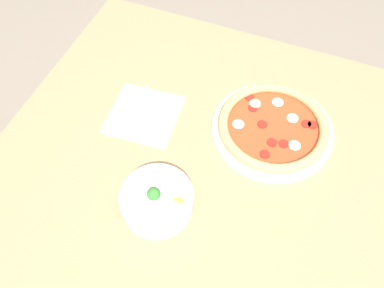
# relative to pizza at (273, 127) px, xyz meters

# --- Properties ---
(ground_plane) EXTENTS (8.00, 8.00, 0.00)m
(ground_plane) POSITION_rel_pizza_xyz_m (0.15, 0.17, -0.75)
(ground_plane) COLOR gray
(dining_table) EXTENTS (1.04, 1.03, 0.74)m
(dining_table) POSITION_rel_pizza_xyz_m (0.15, 0.17, -0.12)
(dining_table) COLOR tan
(dining_table) RESTS_ON ground_plane
(pizza) EXTENTS (0.32, 0.32, 0.04)m
(pizza) POSITION_rel_pizza_xyz_m (0.00, 0.00, 0.00)
(pizza) COLOR white
(pizza) RESTS_ON dining_table
(bowl) EXTENTS (0.17, 0.17, 0.07)m
(bowl) POSITION_rel_pizza_xyz_m (0.19, 0.31, 0.01)
(bowl) COLOR white
(bowl) RESTS_ON dining_table
(napkin) EXTENTS (0.20, 0.20, 0.00)m
(napkin) POSITION_rel_pizza_xyz_m (0.34, 0.08, -0.02)
(napkin) COLOR white
(napkin) RESTS_ON dining_table
(fork) EXTENTS (0.03, 0.18, 0.00)m
(fork) POSITION_rel_pizza_xyz_m (0.31, 0.08, -0.01)
(fork) COLOR silver
(fork) RESTS_ON napkin
(knife) EXTENTS (0.03, 0.20, 0.01)m
(knife) POSITION_rel_pizza_xyz_m (0.36, 0.07, -0.01)
(knife) COLOR silver
(knife) RESTS_ON napkin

